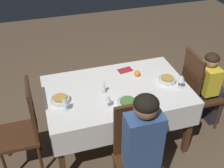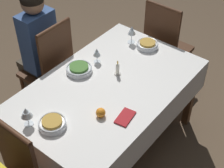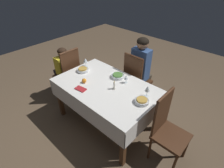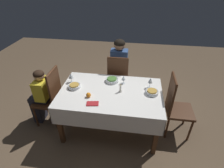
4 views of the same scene
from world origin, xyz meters
name	(u,v)px [view 3 (image 3 of 4)]	position (x,y,z in m)	size (l,w,h in m)	color
ground_plane	(107,121)	(0.00, 0.00, 0.00)	(8.00, 8.00, 0.00)	brown
dining_table	(106,90)	(0.00, 0.00, 0.65)	(1.50, 0.94, 0.74)	white
chair_north	(136,79)	(0.04, 0.70, 0.54)	(0.39, 0.40, 1.01)	#472816
chair_west	(69,73)	(-0.97, 0.02, 0.54)	(0.40, 0.39, 1.01)	#472816
chair_east	(167,127)	(0.97, 0.07, 0.54)	(0.40, 0.39, 1.01)	#472816
person_adult_denim	(142,67)	(0.04, 0.85, 0.70)	(0.30, 0.34, 1.24)	#4C4233
person_child_yellow	(63,69)	(-1.15, 0.02, 0.54)	(0.33, 0.30, 0.99)	#282833
bowl_north	(118,76)	(-0.02, 0.28, 0.76)	(0.21, 0.21, 0.06)	silver
wine_glass_north	(126,77)	(0.17, 0.25, 0.83)	(0.06, 0.06, 0.13)	white
bowl_west	(83,70)	(-0.56, 0.03, 0.76)	(0.19, 0.19, 0.06)	silver
wine_glass_west	(85,61)	(-0.65, 0.17, 0.85)	(0.08, 0.08, 0.15)	white
bowl_east	(142,101)	(0.59, 0.04, 0.76)	(0.19, 0.19, 0.06)	silver
wine_glass_east	(147,89)	(0.57, 0.19, 0.85)	(0.07, 0.07, 0.17)	white
candle_centerpiece	(114,86)	(0.14, 0.02, 0.78)	(0.05, 0.05, 0.13)	beige
orange_fruit	(84,81)	(-0.29, -0.16, 0.77)	(0.07, 0.07, 0.07)	orange
napkin_red_folded	(81,89)	(-0.20, -0.31, 0.74)	(0.17, 0.12, 0.01)	#AD2328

